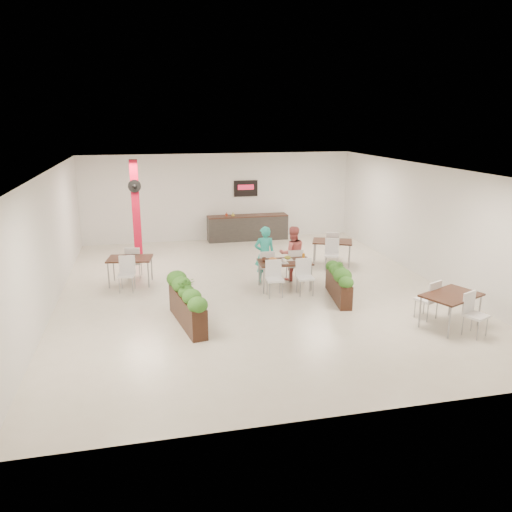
{
  "coord_description": "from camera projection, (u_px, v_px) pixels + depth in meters",
  "views": [
    {
      "loc": [
        -2.73,
        -12.29,
        4.42
      ],
      "look_at": [
        -0.08,
        -0.56,
        1.1
      ],
      "focal_mm": 35.0,
      "sensor_mm": 36.0,
      "label": 1
    }
  ],
  "objects": [
    {
      "name": "planter_right",
      "position": [
        339.0,
        280.0,
        12.56
      ],
      "size": [
        0.62,
        1.84,
        0.97
      ],
      "rotation": [
        0.0,
        0.0,
        1.42
      ],
      "color": "black",
      "rests_on": "ground"
    },
    {
      "name": "diner_man",
      "position": [
        265.0,
        254.0,
        13.8
      ],
      "size": [
        0.6,
        0.41,
        1.58
      ],
      "primitive_type": "imported",
      "rotation": [
        0.0,
        0.0,
        3.09
      ],
      "color": "#28AF9F",
      "rests_on": "ground"
    },
    {
      "name": "main_table",
      "position": [
        285.0,
        265.0,
        13.31
      ],
      "size": [
        1.44,
        1.68,
        0.92
      ],
      "rotation": [
        0.0,
        0.0,
        -0.05
      ],
      "color": "black",
      "rests_on": "ground"
    },
    {
      "name": "side_table_a",
      "position": [
        130.0,
        262.0,
        13.64
      ],
      "size": [
        1.28,
        1.67,
        0.92
      ],
      "rotation": [
        0.0,
        0.0,
        -0.15
      ],
      "color": "black",
      "rests_on": "ground"
    },
    {
      "name": "service_counter",
      "position": [
        248.0,
        227.0,
        18.71
      ],
      "size": [
        3.0,
        0.64,
        2.2
      ],
      "color": "#292725",
      "rests_on": "ground"
    },
    {
      "name": "side_table_b",
      "position": [
        332.0,
        245.0,
        15.54
      ],
      "size": [
        1.42,
        1.66,
        0.92
      ],
      "rotation": [
        0.0,
        0.0,
        -0.39
      ],
      "color": "black",
      "rests_on": "ground"
    },
    {
      "name": "room_shell",
      "position": [
        254.0,
        216.0,
        12.78
      ],
      "size": [
        10.1,
        12.1,
        3.22
      ],
      "color": "white",
      "rests_on": "ground"
    },
    {
      "name": "planter_left",
      "position": [
        187.0,
        302.0,
        10.97
      ],
      "size": [
        0.7,
        2.07,
        1.1
      ],
      "rotation": [
        0.0,
        0.0,
        1.75
      ],
      "color": "black",
      "rests_on": "ground"
    },
    {
      "name": "side_table_c",
      "position": [
        451.0,
        299.0,
        10.82
      ],
      "size": [
        1.49,
        1.65,
        0.92
      ],
      "rotation": [
        0.0,
        0.0,
        0.41
      ],
      "color": "black",
      "rests_on": "ground"
    },
    {
      "name": "diner_woman",
      "position": [
        292.0,
        253.0,
        13.98
      ],
      "size": [
        0.78,
        0.62,
        1.55
      ],
      "primitive_type": "imported",
      "rotation": [
        0.0,
        0.0,
        3.09
      ],
      "color": "#E16764",
      "rests_on": "ground"
    },
    {
      "name": "ground",
      "position": [
        254.0,
        290.0,
        13.32
      ],
      "size": [
        12.0,
        12.0,
        0.0
      ],
      "primitive_type": "plane",
      "color": "beige",
      "rests_on": "ground"
    },
    {
      "name": "red_column",
      "position": [
        136.0,
        209.0,
        15.8
      ],
      "size": [
        0.4,
        0.41,
        3.2
      ],
      "color": "#B70C27",
      "rests_on": "ground"
    }
  ]
}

